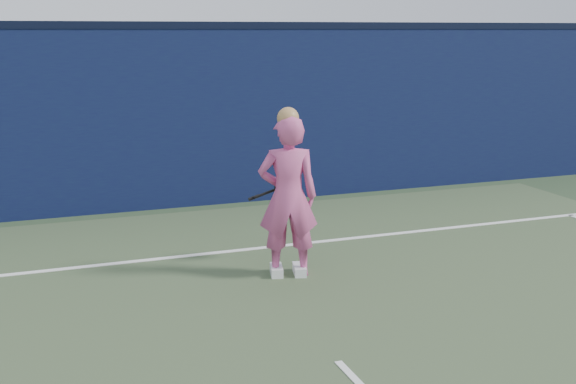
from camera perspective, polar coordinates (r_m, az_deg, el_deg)
name	(u,v)px	position (r m, az deg, el deg)	size (l,w,h in m)	color
backstop_wall	(183,119)	(10.44, -8.32, 5.75)	(24.00, 0.40, 2.50)	#0D123B
wall_cap	(180,25)	(10.37, -8.55, 12.90)	(24.00, 0.42, 0.10)	black
player	(288,196)	(7.31, 0.00, -0.33)	(0.69, 0.54, 1.74)	#D15190
racket	(283,188)	(7.77, -0.36, 0.36)	(0.57, 0.13, 0.31)	black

